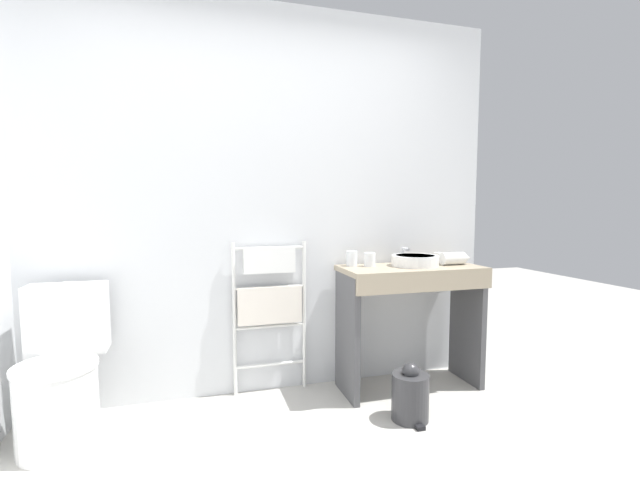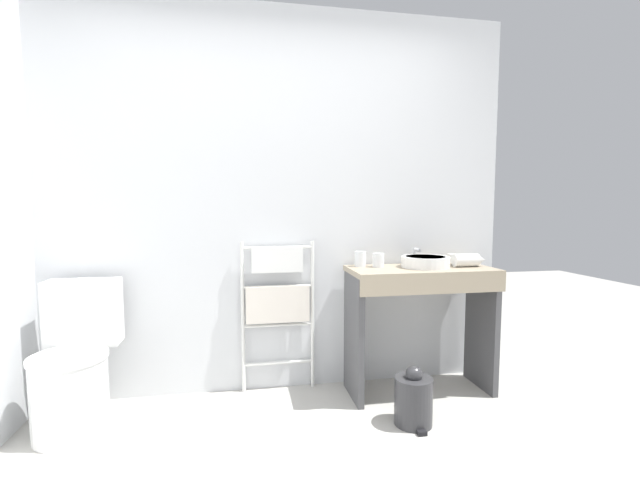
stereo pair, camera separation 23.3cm
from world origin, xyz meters
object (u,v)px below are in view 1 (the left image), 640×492
(towel_radiator, at_px, (270,295))
(cup_near_wall, at_px, (352,259))
(sink_basin, at_px, (415,260))
(toilet, at_px, (61,379))
(cup_near_edge, at_px, (370,260))
(trash_bin, at_px, (410,395))
(hair_dryer, at_px, (453,258))

(towel_radiator, distance_m, cup_near_wall, 0.60)
(sink_basin, bearing_deg, cup_near_wall, 164.64)
(toilet, relative_size, cup_near_edge, 8.94)
(sink_basin, xyz_separation_m, trash_bin, (-0.25, -0.42, -0.74))
(sink_basin, height_order, cup_near_edge, cup_near_edge)
(toilet, bearing_deg, cup_near_wall, 7.46)
(cup_near_edge, xyz_separation_m, hair_dryer, (0.60, -0.08, -0.00))
(cup_near_edge, bearing_deg, hair_dryer, -7.41)
(cup_near_wall, bearing_deg, sink_basin, -15.36)
(towel_radiator, bearing_deg, trash_bin, -39.94)
(toilet, relative_size, hair_dryer, 3.63)
(sink_basin, distance_m, cup_near_wall, 0.43)
(toilet, bearing_deg, towel_radiator, 13.95)
(cup_near_edge, height_order, trash_bin, cup_near_edge)
(towel_radiator, relative_size, sink_basin, 3.19)
(sink_basin, height_order, hair_dryer, hair_dryer)
(cup_near_wall, distance_m, hair_dryer, 0.72)
(towel_radiator, xyz_separation_m, cup_near_edge, (0.66, -0.11, 0.23))
(cup_near_edge, xyz_separation_m, trash_bin, (0.06, -0.49, -0.75))
(hair_dryer, bearing_deg, towel_radiator, 171.36)
(cup_near_wall, xyz_separation_m, cup_near_edge, (0.11, -0.05, -0.00))
(cup_near_wall, height_order, hair_dryer, cup_near_wall)
(toilet, distance_m, cup_near_wall, 1.83)
(towel_radiator, height_order, cup_near_wall, towel_radiator)
(cup_near_wall, relative_size, trash_bin, 0.30)
(towel_radiator, xyz_separation_m, cup_near_wall, (0.55, -0.07, 0.23))
(toilet, bearing_deg, sink_basin, 2.97)
(trash_bin, bearing_deg, cup_near_wall, 107.57)
(toilet, height_order, trash_bin, toilet)
(toilet, relative_size, sink_basin, 2.60)
(toilet, xyz_separation_m, cup_near_wall, (1.73, 0.23, 0.56))
(towel_radiator, distance_m, hair_dryer, 1.30)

